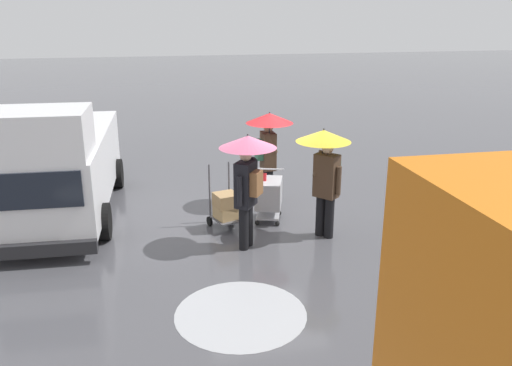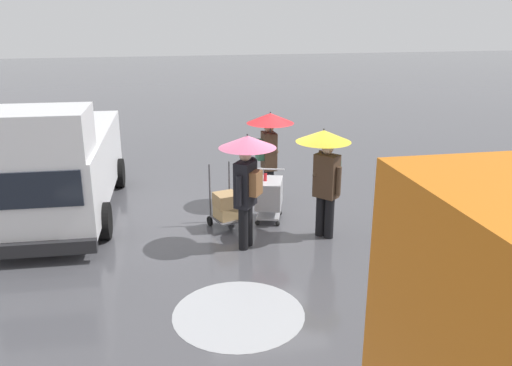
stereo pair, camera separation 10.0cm
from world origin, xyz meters
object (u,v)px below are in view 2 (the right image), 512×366
shopping_cart_vendor (269,195)px  pedestrian_pink_side (269,137)px  cargo_van_parked_right (60,163)px  hand_dolly_boxes (226,207)px  pedestrian_white_side (325,159)px  pedestrian_black_side (247,166)px

shopping_cart_vendor → pedestrian_pink_side: bearing=-103.3°
cargo_van_parked_right → hand_dolly_boxes: bearing=156.9°
cargo_van_parked_right → pedestrian_white_side: bearing=156.9°
shopping_cart_vendor → pedestrian_pink_side: (-0.23, -0.97, 1.00)m
shopping_cart_vendor → hand_dolly_boxes: (0.95, 0.24, -0.10)m
cargo_van_parked_right → hand_dolly_boxes: (-3.29, 1.40, -0.71)m
pedestrian_black_side → pedestrian_white_side: bearing=-173.8°
pedestrian_black_side → pedestrian_pink_side: bearing=-113.3°
cargo_van_parked_right → pedestrian_black_side: (-3.54, 2.33, 0.39)m
pedestrian_black_side → pedestrian_white_side: size_ratio=1.00×
shopping_cart_vendor → pedestrian_white_side: 1.65m
cargo_van_parked_right → shopping_cart_vendor: size_ratio=5.21×
cargo_van_parked_right → pedestrian_white_side: (-5.07, 2.16, 0.39)m
pedestrian_pink_side → pedestrian_black_side: size_ratio=1.00×
cargo_van_parked_right → pedestrian_white_side: cargo_van_parked_right is taller
pedestrian_white_side → hand_dolly_boxes: bearing=-23.2°
hand_dolly_boxes → pedestrian_black_side: 1.47m
cargo_van_parked_right → pedestrian_black_side: 4.26m
hand_dolly_boxes → pedestrian_white_side: size_ratio=0.61×
shopping_cart_vendor → pedestrian_black_side: bearing=59.4°
cargo_van_parked_right → pedestrian_black_side: bearing=146.6°
shopping_cart_vendor → pedestrian_pink_side: size_ratio=0.49×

